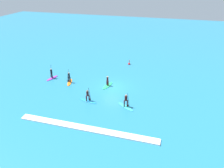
{
  "coord_description": "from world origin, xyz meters",
  "views": [
    {
      "loc": [
        7.91,
        -27.66,
        15.31
      ],
      "look_at": [
        0.0,
        0.0,
        0.5
      ],
      "focal_mm": 34.38,
      "sensor_mm": 36.0,
      "label": 1
    }
  ],
  "objects_px": {
    "surfer_on_purple_board": "(52,76)",
    "surfer_on_green_board": "(108,84)",
    "surfer_on_blue_board": "(88,98)",
    "marker_buoy": "(129,64)",
    "surfer_on_teal_board": "(126,103)",
    "surfer_on_orange_board": "(69,80)"
  },
  "relations": [
    {
      "from": "surfer_on_purple_board",
      "to": "surfer_on_green_board",
      "type": "bearing_deg",
      "value": -75.25
    },
    {
      "from": "surfer_on_green_board",
      "to": "marker_buoy",
      "type": "relative_size",
      "value": 2.82
    },
    {
      "from": "surfer_on_blue_board",
      "to": "marker_buoy",
      "type": "xyz_separation_m",
      "value": [
        2.61,
        14.49,
        -0.35
      ]
    },
    {
      "from": "surfer_on_orange_board",
      "to": "surfer_on_green_board",
      "type": "height_order",
      "value": "surfer_on_orange_board"
    },
    {
      "from": "surfer_on_teal_board",
      "to": "marker_buoy",
      "type": "bearing_deg",
      "value": 135.07
    },
    {
      "from": "surfer_on_teal_board",
      "to": "surfer_on_orange_board",
      "type": "xyz_separation_m",
      "value": [
        -10.08,
        4.39,
        -0.14
      ]
    },
    {
      "from": "surfer_on_green_board",
      "to": "marker_buoy",
      "type": "bearing_deg",
      "value": 4.46
    },
    {
      "from": "surfer_on_blue_board",
      "to": "surfer_on_green_board",
      "type": "xyz_separation_m",
      "value": [
        1.24,
        4.99,
        -0.16
      ]
    },
    {
      "from": "surfer_on_teal_board",
      "to": "surfer_on_green_board",
      "type": "distance_m",
      "value": 6.36
    },
    {
      "from": "surfer_on_purple_board",
      "to": "surfer_on_green_board",
      "type": "distance_m",
      "value": 9.55
    },
    {
      "from": "surfer_on_purple_board",
      "to": "surfer_on_green_board",
      "type": "xyz_separation_m",
      "value": [
        9.55,
        -0.04,
        -0.13
      ]
    },
    {
      "from": "surfer_on_teal_board",
      "to": "surfer_on_orange_board",
      "type": "distance_m",
      "value": 11.0
    },
    {
      "from": "surfer_on_teal_board",
      "to": "marker_buoy",
      "type": "distance_m",
      "value": 14.7
    },
    {
      "from": "surfer_on_teal_board",
      "to": "surfer_on_green_board",
      "type": "bearing_deg",
      "value": 163.57
    },
    {
      "from": "surfer_on_orange_board",
      "to": "marker_buoy",
      "type": "relative_size",
      "value": 2.58
    },
    {
      "from": "surfer_on_orange_board",
      "to": "surfer_on_green_board",
      "type": "distance_m",
      "value": 6.13
    },
    {
      "from": "marker_buoy",
      "to": "surfer_on_blue_board",
      "type": "bearing_deg",
      "value": -100.21
    },
    {
      "from": "surfer_on_purple_board",
      "to": "marker_buoy",
      "type": "bearing_deg",
      "value": -34.12
    },
    {
      "from": "surfer_on_blue_board",
      "to": "surfer_on_teal_board",
      "type": "distance_m",
      "value": 5.21
    },
    {
      "from": "surfer_on_blue_board",
      "to": "surfer_on_purple_board",
      "type": "bearing_deg",
      "value": 162.27
    },
    {
      "from": "surfer_on_purple_board",
      "to": "surfer_on_blue_board",
      "type": "bearing_deg",
      "value": -106.17
    },
    {
      "from": "surfer_on_blue_board",
      "to": "marker_buoy",
      "type": "height_order",
      "value": "surfer_on_blue_board"
    }
  ]
}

